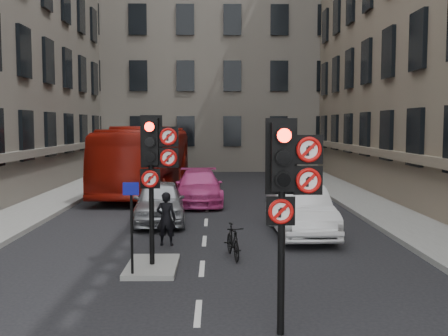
{
  "coord_description": "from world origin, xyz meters",
  "views": [
    {
      "loc": [
        0.31,
        -7.41,
        3.47
      ],
      "look_at": [
        0.5,
        3.07,
        2.6
      ],
      "focal_mm": 42.0,
      "sensor_mm": 36.0,
      "label": 1
    }
  ],
  "objects_px": {
    "signal_near": "(287,180)",
    "car_white": "(300,210)",
    "car_pink": "(199,187)",
    "motorcyclist": "(166,219)",
    "car_silver": "(159,201)",
    "motorcycle": "(233,241)",
    "signal_far": "(155,157)",
    "bus_red": "(147,159)",
    "info_sign": "(131,215)"
  },
  "relations": [
    {
      "from": "signal_near",
      "to": "car_silver",
      "type": "height_order",
      "value": "signal_near"
    },
    {
      "from": "car_silver",
      "to": "bus_red",
      "type": "height_order",
      "value": "bus_red"
    },
    {
      "from": "signal_far",
      "to": "motorcyclist",
      "type": "bearing_deg",
      "value": 89.38
    },
    {
      "from": "car_pink",
      "to": "motorcycle",
      "type": "distance_m",
      "value": 9.59
    },
    {
      "from": "signal_near",
      "to": "signal_far",
      "type": "distance_m",
      "value": 4.77
    },
    {
      "from": "car_silver",
      "to": "car_pink",
      "type": "height_order",
      "value": "car_silver"
    },
    {
      "from": "car_silver",
      "to": "bus_red",
      "type": "bearing_deg",
      "value": 95.1
    },
    {
      "from": "signal_near",
      "to": "car_silver",
      "type": "distance_m",
      "value": 10.76
    },
    {
      "from": "signal_far",
      "to": "car_silver",
      "type": "height_order",
      "value": "signal_far"
    },
    {
      "from": "signal_far",
      "to": "car_pink",
      "type": "relative_size",
      "value": 0.72
    },
    {
      "from": "signal_near",
      "to": "car_silver",
      "type": "relative_size",
      "value": 0.82
    },
    {
      "from": "car_pink",
      "to": "bus_red",
      "type": "xyz_separation_m",
      "value": [
        -2.82,
        4.19,
        0.97
      ]
    },
    {
      "from": "bus_red",
      "to": "info_sign",
      "type": "xyz_separation_m",
      "value": [
        1.66,
        -15.52,
        -0.24
      ]
    },
    {
      "from": "car_pink",
      "to": "motorcycle",
      "type": "relative_size",
      "value": 3.34
    },
    {
      "from": "signal_near",
      "to": "car_white",
      "type": "relative_size",
      "value": 0.77
    },
    {
      "from": "car_pink",
      "to": "motorcyclist",
      "type": "xyz_separation_m",
      "value": [
        -0.7,
        -8.04,
        0.06
      ]
    },
    {
      "from": "bus_red",
      "to": "motorcycle",
      "type": "height_order",
      "value": "bus_red"
    },
    {
      "from": "signal_near",
      "to": "car_white",
      "type": "distance_m",
      "value": 8.27
    },
    {
      "from": "motorcyclist",
      "to": "signal_near",
      "type": "bearing_deg",
      "value": 118.15
    },
    {
      "from": "car_white",
      "to": "motorcycle",
      "type": "distance_m",
      "value": 3.68
    },
    {
      "from": "signal_far",
      "to": "motorcycle",
      "type": "distance_m",
      "value": 3.11
    },
    {
      "from": "bus_red",
      "to": "motorcyclist",
      "type": "relative_size",
      "value": 7.83
    },
    {
      "from": "car_white",
      "to": "bus_red",
      "type": "relative_size",
      "value": 0.38
    },
    {
      "from": "car_white",
      "to": "car_pink",
      "type": "bearing_deg",
      "value": 115.76
    },
    {
      "from": "motorcycle",
      "to": "signal_near",
      "type": "bearing_deg",
      "value": -91.44
    },
    {
      "from": "motorcycle",
      "to": "info_sign",
      "type": "bearing_deg",
      "value": -151.51
    },
    {
      "from": "car_silver",
      "to": "info_sign",
      "type": "xyz_separation_m",
      "value": [
        0.12,
        -6.93,
        0.72
      ]
    },
    {
      "from": "car_silver",
      "to": "motorcycle",
      "type": "xyz_separation_m",
      "value": [
        2.45,
        -5.11,
        -0.3
      ]
    },
    {
      "from": "signal_near",
      "to": "signal_far",
      "type": "relative_size",
      "value": 1.0
    },
    {
      "from": "motorcycle",
      "to": "motorcyclist",
      "type": "distance_m",
      "value": 2.41
    },
    {
      "from": "bus_red",
      "to": "car_pink",
      "type": "bearing_deg",
      "value": -52.32
    },
    {
      "from": "signal_far",
      "to": "bus_red",
      "type": "distance_m",
      "value": 14.9
    },
    {
      "from": "signal_far",
      "to": "signal_near",
      "type": "bearing_deg",
      "value": -56.98
    },
    {
      "from": "car_white",
      "to": "motorcyclist",
      "type": "bearing_deg",
      "value": -162.06
    },
    {
      "from": "signal_far",
      "to": "car_white",
      "type": "height_order",
      "value": "signal_far"
    },
    {
      "from": "car_silver",
      "to": "car_pink",
      "type": "distance_m",
      "value": 4.59
    },
    {
      "from": "car_silver",
      "to": "car_white",
      "type": "xyz_separation_m",
      "value": [
        4.67,
        -2.2,
        0.02
      ]
    },
    {
      "from": "signal_near",
      "to": "motorcyclist",
      "type": "xyz_separation_m",
      "value": [
        -2.57,
        6.49,
        -1.8
      ]
    },
    {
      "from": "car_pink",
      "to": "bus_red",
      "type": "relative_size",
      "value": 0.41
    },
    {
      "from": "car_silver",
      "to": "info_sign",
      "type": "height_order",
      "value": "info_sign"
    },
    {
      "from": "bus_red",
      "to": "car_silver",
      "type": "bearing_deg",
      "value": -76.11
    },
    {
      "from": "car_pink",
      "to": "motorcycle",
      "type": "xyz_separation_m",
      "value": [
        1.17,
        -9.52,
        -0.27
      ]
    },
    {
      "from": "signal_far",
      "to": "car_white",
      "type": "bearing_deg",
      "value": 43.64
    },
    {
      "from": "car_white",
      "to": "info_sign",
      "type": "height_order",
      "value": "info_sign"
    },
    {
      "from": "motorcycle",
      "to": "car_pink",
      "type": "bearing_deg",
      "value": 87.58
    },
    {
      "from": "signal_near",
      "to": "car_silver",
      "type": "xyz_separation_m",
      "value": [
        -3.15,
        10.12,
        -1.84
      ]
    },
    {
      "from": "car_pink",
      "to": "info_sign",
      "type": "height_order",
      "value": "info_sign"
    },
    {
      "from": "signal_near",
      "to": "signal_far",
      "type": "height_order",
      "value": "signal_far"
    },
    {
      "from": "car_silver",
      "to": "info_sign",
      "type": "distance_m",
      "value": 6.97
    },
    {
      "from": "car_white",
      "to": "motorcyclist",
      "type": "xyz_separation_m",
      "value": [
        -4.09,
        -1.44,
        0.01
      ]
    }
  ]
}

